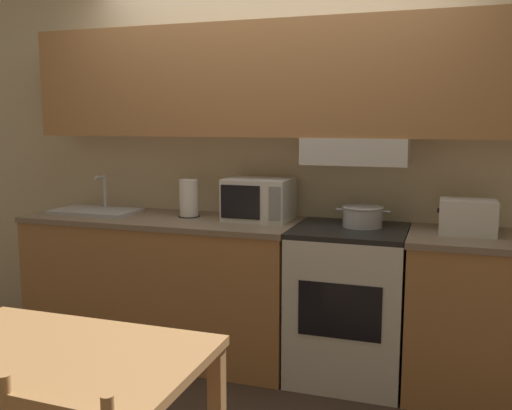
{
  "coord_description": "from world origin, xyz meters",
  "views": [
    {
      "loc": [
        1.08,
        -3.64,
        1.56
      ],
      "look_at": [
        0.05,
        -0.56,
        1.08
      ],
      "focal_mm": 40.0,
      "sensor_mm": 36.0,
      "label": 1
    }
  ],
  "objects_px": {
    "cooking_pot": "(363,216)",
    "sink_basin": "(95,210)",
    "stove_range": "(348,303)",
    "dining_table": "(56,383)",
    "paper_towel_roll": "(189,198)",
    "toaster": "(468,217)",
    "microwave": "(259,199)"
  },
  "relations": [
    {
      "from": "paper_towel_roll",
      "to": "dining_table",
      "type": "bearing_deg",
      "value": -79.8
    },
    {
      "from": "sink_basin",
      "to": "paper_towel_roll",
      "type": "distance_m",
      "value": 0.69
    },
    {
      "from": "cooking_pot",
      "to": "sink_basin",
      "type": "bearing_deg",
      "value": -177.83
    },
    {
      "from": "stove_range",
      "to": "dining_table",
      "type": "distance_m",
      "value": 1.91
    },
    {
      "from": "microwave",
      "to": "dining_table",
      "type": "bearing_deg",
      "value": -94.56
    },
    {
      "from": "cooking_pot",
      "to": "toaster",
      "type": "relative_size",
      "value": 1.03
    },
    {
      "from": "stove_range",
      "to": "paper_towel_roll",
      "type": "distance_m",
      "value": 1.23
    },
    {
      "from": "stove_range",
      "to": "microwave",
      "type": "relative_size",
      "value": 2.26
    },
    {
      "from": "cooking_pot",
      "to": "dining_table",
      "type": "bearing_deg",
      "value": -114.18
    },
    {
      "from": "cooking_pot",
      "to": "paper_towel_roll",
      "type": "distance_m",
      "value": 1.14
    },
    {
      "from": "cooking_pot",
      "to": "sink_basin",
      "type": "relative_size",
      "value": 0.56
    },
    {
      "from": "stove_range",
      "to": "sink_basin",
      "type": "xyz_separation_m",
      "value": [
        -1.76,
        -0.0,
        0.48
      ]
    },
    {
      "from": "stove_range",
      "to": "sink_basin",
      "type": "height_order",
      "value": "sink_basin"
    },
    {
      "from": "dining_table",
      "to": "cooking_pot",
      "type": "bearing_deg",
      "value": 65.82
    },
    {
      "from": "stove_range",
      "to": "sink_basin",
      "type": "relative_size",
      "value": 1.61
    },
    {
      "from": "stove_range",
      "to": "toaster",
      "type": "xyz_separation_m",
      "value": [
        0.65,
        0.03,
        0.56
      ]
    },
    {
      "from": "microwave",
      "to": "sink_basin",
      "type": "relative_size",
      "value": 0.71
    },
    {
      "from": "paper_towel_roll",
      "to": "dining_table",
      "type": "xyz_separation_m",
      "value": [
        0.33,
        -1.81,
        -0.41
      ]
    },
    {
      "from": "cooking_pot",
      "to": "toaster",
      "type": "xyz_separation_m",
      "value": [
        0.59,
        -0.04,
        0.03
      ]
    },
    {
      "from": "dining_table",
      "to": "microwave",
      "type": "bearing_deg",
      "value": 85.44
    },
    {
      "from": "sink_basin",
      "to": "paper_towel_roll",
      "type": "bearing_deg",
      "value": 5.28
    },
    {
      "from": "sink_basin",
      "to": "toaster",
      "type": "bearing_deg",
      "value": 0.61
    },
    {
      "from": "paper_towel_roll",
      "to": "cooking_pot",
      "type": "bearing_deg",
      "value": 0.31
    },
    {
      "from": "stove_range",
      "to": "cooking_pot",
      "type": "xyz_separation_m",
      "value": [
        0.06,
        0.07,
        0.53
      ]
    },
    {
      "from": "microwave",
      "to": "dining_table",
      "type": "xyz_separation_m",
      "value": [
        -0.15,
        -1.85,
        -0.42
      ]
    },
    {
      "from": "stove_range",
      "to": "dining_table",
      "type": "relative_size",
      "value": 0.88
    },
    {
      "from": "cooking_pot",
      "to": "toaster",
      "type": "height_order",
      "value": "toaster"
    },
    {
      "from": "toaster",
      "to": "dining_table",
      "type": "height_order",
      "value": "toaster"
    },
    {
      "from": "stove_range",
      "to": "microwave",
      "type": "bearing_deg",
      "value": 170.0
    },
    {
      "from": "toaster",
      "to": "sink_basin",
      "type": "height_order",
      "value": "sink_basin"
    },
    {
      "from": "stove_range",
      "to": "cooking_pot",
      "type": "height_order",
      "value": "cooking_pot"
    },
    {
      "from": "toaster",
      "to": "stove_range",
      "type": "bearing_deg",
      "value": -177.8
    }
  ]
}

